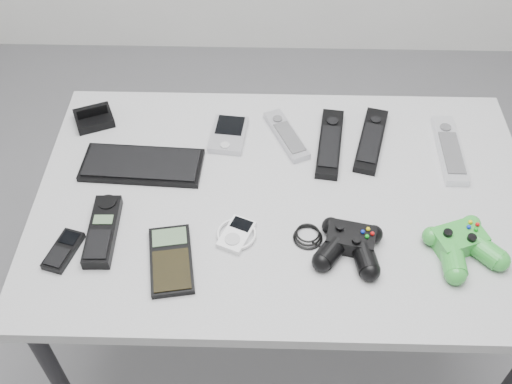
{
  "coord_description": "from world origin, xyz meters",
  "views": [
    {
      "loc": [
        -0.13,
        -0.8,
        1.75
      ],
      "look_at": [
        -0.15,
        0.08,
        0.77
      ],
      "focal_mm": 42.0,
      "sensor_mm": 36.0,
      "label": 1
    }
  ],
  "objects_px": {
    "pda": "(228,134)",
    "cordless_handset": "(103,231)",
    "pda_keyboard": "(142,165)",
    "remote_silver_a": "(286,135)",
    "remote_black_a": "(330,143)",
    "remote_silver_b": "(450,149)",
    "mp3_player": "(237,234)",
    "controller_green": "(463,244)",
    "desk": "(284,214)",
    "remote_black_b": "(371,140)",
    "mobile_phone": "(63,250)",
    "calculator": "(171,260)",
    "controller_black": "(350,243)"
  },
  "relations": [
    {
      "from": "pda_keyboard",
      "to": "pda",
      "type": "bearing_deg",
      "value": 31.89
    },
    {
      "from": "remote_silver_b",
      "to": "controller_green",
      "type": "height_order",
      "value": "controller_green"
    },
    {
      "from": "cordless_handset",
      "to": "controller_black",
      "type": "height_order",
      "value": "controller_black"
    },
    {
      "from": "controller_black",
      "to": "pda_keyboard",
      "type": "bearing_deg",
      "value": 165.95
    },
    {
      "from": "controller_black",
      "to": "controller_green",
      "type": "bearing_deg",
      "value": 13.23
    },
    {
      "from": "remote_silver_a",
      "to": "pda_keyboard",
      "type": "bearing_deg",
      "value": 174.07
    },
    {
      "from": "remote_black_b",
      "to": "mobile_phone",
      "type": "xyz_separation_m",
      "value": [
        -0.67,
        -0.35,
        -0.0
      ]
    },
    {
      "from": "mp3_player",
      "to": "remote_black_a",
      "type": "bearing_deg",
      "value": 75.83
    },
    {
      "from": "calculator",
      "to": "remote_black_a",
      "type": "bearing_deg",
      "value": 35.95
    },
    {
      "from": "mp3_player",
      "to": "controller_black",
      "type": "relative_size",
      "value": 0.38
    },
    {
      "from": "remote_black_a",
      "to": "controller_green",
      "type": "bearing_deg",
      "value": -43.14
    },
    {
      "from": "cordless_handset",
      "to": "mp3_player",
      "type": "height_order",
      "value": "cordless_handset"
    },
    {
      "from": "remote_silver_a",
      "to": "mp3_player",
      "type": "distance_m",
      "value": 0.33
    },
    {
      "from": "remote_silver_b",
      "to": "mp3_player",
      "type": "relative_size",
      "value": 2.52
    },
    {
      "from": "pda",
      "to": "cordless_handset",
      "type": "xyz_separation_m",
      "value": [
        -0.25,
        -0.31,
        0.0
      ]
    },
    {
      "from": "remote_silver_a",
      "to": "controller_green",
      "type": "distance_m",
      "value": 0.49
    },
    {
      "from": "controller_green",
      "to": "pda",
      "type": "bearing_deg",
      "value": 125.5
    },
    {
      "from": "desk",
      "to": "remote_silver_a",
      "type": "bearing_deg",
      "value": 88.73
    },
    {
      "from": "pda_keyboard",
      "to": "mobile_phone",
      "type": "relative_size",
      "value": 2.74
    },
    {
      "from": "pda",
      "to": "remote_black_a",
      "type": "relative_size",
      "value": 0.55
    },
    {
      "from": "remote_black_b",
      "to": "remote_silver_b",
      "type": "distance_m",
      "value": 0.19
    },
    {
      "from": "cordless_handset",
      "to": "remote_silver_a",
      "type": "bearing_deg",
      "value": 37.11
    },
    {
      "from": "controller_black",
      "to": "remote_silver_a",
      "type": "bearing_deg",
      "value": 122.7
    },
    {
      "from": "pda_keyboard",
      "to": "remote_black_a",
      "type": "height_order",
      "value": "remote_black_a"
    },
    {
      "from": "pda",
      "to": "cordless_handset",
      "type": "distance_m",
      "value": 0.4
    },
    {
      "from": "cordless_handset",
      "to": "controller_green",
      "type": "relative_size",
      "value": 1.17
    },
    {
      "from": "desk",
      "to": "remote_silver_a",
      "type": "relative_size",
      "value": 6.18
    },
    {
      "from": "pda_keyboard",
      "to": "calculator",
      "type": "relative_size",
      "value": 1.67
    },
    {
      "from": "remote_black_b",
      "to": "mobile_phone",
      "type": "height_order",
      "value": "remote_black_b"
    },
    {
      "from": "controller_black",
      "to": "controller_green",
      "type": "height_order",
      "value": "controller_green"
    },
    {
      "from": "pda_keyboard",
      "to": "calculator",
      "type": "height_order",
      "value": "same"
    },
    {
      "from": "pda_keyboard",
      "to": "remote_black_a",
      "type": "bearing_deg",
      "value": 13.48
    },
    {
      "from": "pda",
      "to": "cordless_handset",
      "type": "height_order",
      "value": "cordless_handset"
    },
    {
      "from": "pda_keyboard",
      "to": "mobile_phone",
      "type": "xyz_separation_m",
      "value": [
        -0.12,
        -0.25,
        0.0
      ]
    },
    {
      "from": "remote_black_a",
      "to": "mp3_player",
      "type": "distance_m",
      "value": 0.35
    },
    {
      "from": "cordless_handset",
      "to": "calculator",
      "type": "xyz_separation_m",
      "value": [
        0.15,
        -0.07,
        -0.01
      ]
    },
    {
      "from": "remote_silver_b",
      "to": "mp3_player",
      "type": "height_order",
      "value": "remote_silver_b"
    },
    {
      "from": "desk",
      "to": "pda",
      "type": "distance_m",
      "value": 0.25
    },
    {
      "from": "pda",
      "to": "remote_black_b",
      "type": "xyz_separation_m",
      "value": [
        0.35,
        -0.01,
        0.0
      ]
    },
    {
      "from": "cordless_handset",
      "to": "mp3_player",
      "type": "relative_size",
      "value": 2.02
    },
    {
      "from": "calculator",
      "to": "controller_black",
      "type": "bearing_deg",
      "value": -3.68
    },
    {
      "from": "controller_green",
      "to": "pda_keyboard",
      "type": "bearing_deg",
      "value": 141.32
    },
    {
      "from": "remote_black_b",
      "to": "calculator",
      "type": "bearing_deg",
      "value": -125.97
    },
    {
      "from": "calculator",
      "to": "controller_green",
      "type": "distance_m",
      "value": 0.6
    },
    {
      "from": "pda_keyboard",
      "to": "remote_black_b",
      "type": "relative_size",
      "value": 1.26
    },
    {
      "from": "remote_silver_a",
      "to": "remote_black_a",
      "type": "bearing_deg",
      "value": -38.55
    },
    {
      "from": "remote_black_a",
      "to": "controller_green",
      "type": "distance_m",
      "value": 0.4
    },
    {
      "from": "controller_green",
      "to": "calculator",
      "type": "bearing_deg",
      "value": 163.49
    },
    {
      "from": "pda_keyboard",
      "to": "remote_silver_a",
      "type": "distance_m",
      "value": 0.35
    },
    {
      "from": "cordless_handset",
      "to": "controller_green",
      "type": "distance_m",
      "value": 0.75
    }
  ]
}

